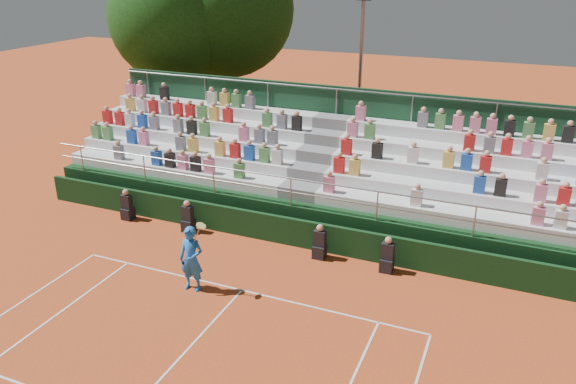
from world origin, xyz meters
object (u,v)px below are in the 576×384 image
at_px(tree_west, 175,17).
at_px(tree_east, 226,9).
at_px(tennis_player, 191,259).
at_px(floodlight_mast, 360,67).

bearing_deg(tree_west, tree_east, 38.07).
xyz_separation_m(tree_west, tree_east, (2.04, 1.59, 0.36)).
distance_m(tennis_player, tree_east, 16.89).
bearing_deg(tennis_player, tree_west, 123.57).
height_order(tennis_player, floodlight_mast, floodlight_mast).
distance_m(tennis_player, floodlight_mast, 13.27).
height_order(tree_west, tree_east, tree_east).
relative_size(tree_east, floodlight_mast, 1.32).
height_order(tree_west, floodlight_mast, tree_west).
bearing_deg(tree_east, tree_west, -141.93).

